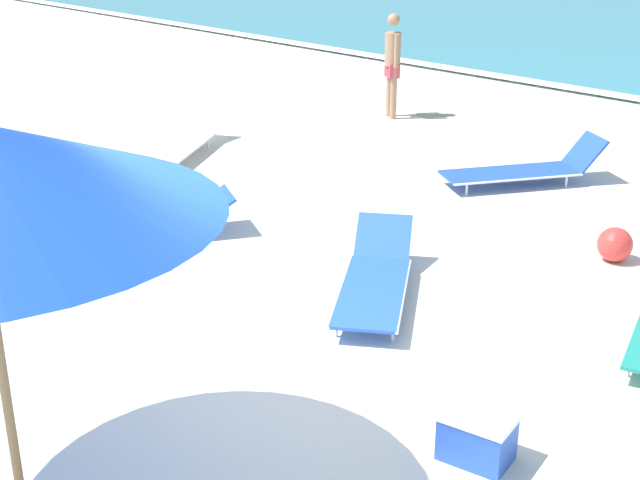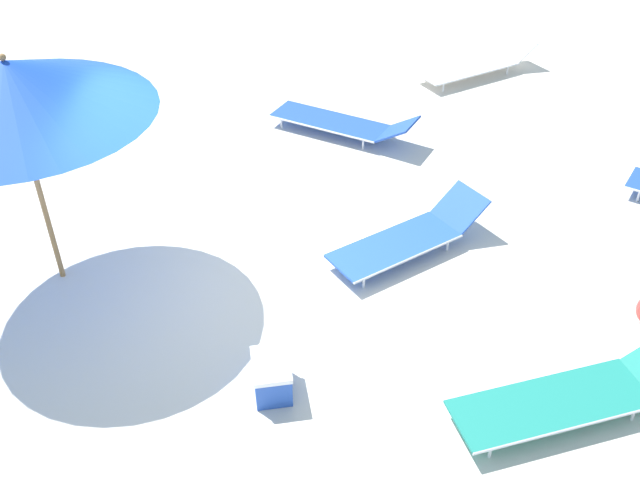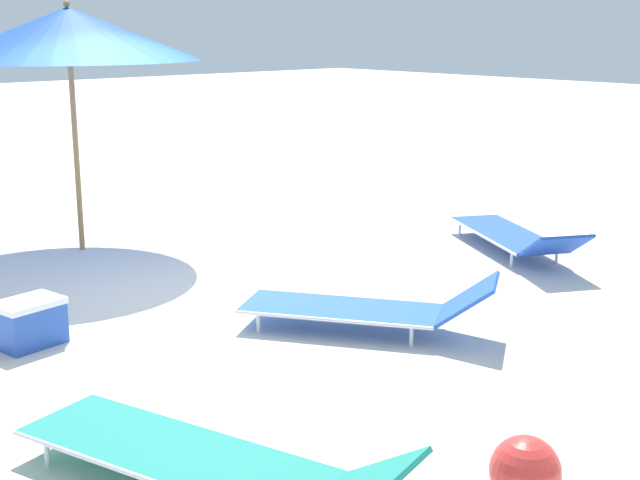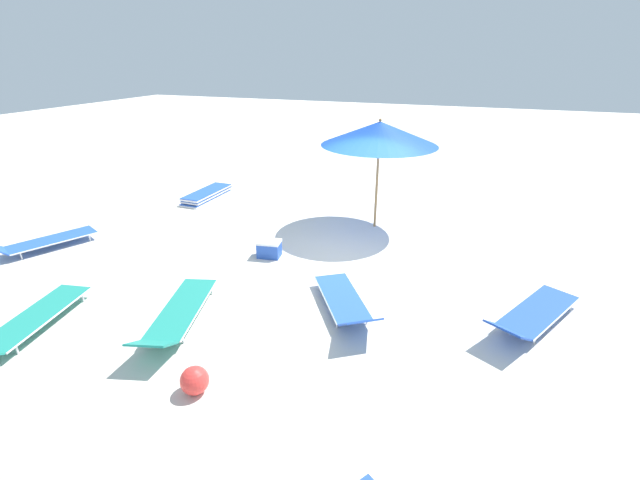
% 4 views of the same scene
% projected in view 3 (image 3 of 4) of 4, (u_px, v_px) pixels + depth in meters
% --- Properties ---
extents(ground_plane, '(60.00, 60.00, 0.16)m').
position_uv_depth(ground_plane, '(172.00, 297.00, 8.47)').
color(ground_plane, silver).
extents(beach_umbrella, '(2.77, 2.77, 2.69)m').
position_uv_depth(beach_umbrella, '(68.00, 34.00, 9.38)').
color(beach_umbrella, '#9E7547').
rests_on(beach_umbrella, ground_plane).
extents(sun_lounger_under_umbrella, '(1.61, 2.31, 0.47)m').
position_uv_depth(sun_lounger_under_umbrella, '(515.00, 236.00, 9.68)').
color(sun_lounger_under_umbrella, blue).
rests_on(sun_lounger_under_umbrella, ground_plane).
extents(sun_lounger_beside_umbrella, '(1.65, 2.05, 0.51)m').
position_uv_depth(sun_lounger_beside_umbrella, '(368.00, 307.00, 7.25)').
color(sun_lounger_beside_umbrella, blue).
rests_on(sun_lounger_beside_umbrella, ground_plane).
extents(sun_lounger_mid_beach_pair_a, '(1.24, 2.42, 0.47)m').
position_uv_depth(sun_lounger_mid_beach_pair_a, '(207.00, 459.00, 4.74)').
color(sun_lounger_mid_beach_pair_a, '#1E8475').
rests_on(sun_lounger_mid_beach_pair_a, ground_plane).
extents(beach_ball, '(0.38, 0.38, 0.38)m').
position_uv_depth(beach_ball, '(525.00, 471.00, 4.64)').
color(beach_ball, red).
rests_on(beach_ball, ground_plane).
extents(cooler_box, '(0.55, 0.43, 0.37)m').
position_uv_depth(cooler_box, '(29.00, 322.00, 6.94)').
color(cooler_box, blue).
rests_on(cooler_box, ground_plane).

